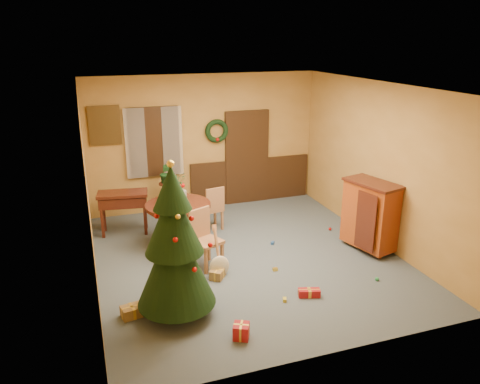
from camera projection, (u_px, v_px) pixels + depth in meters
name	position (u px, v px, depth m)	size (l,w,h in m)	color
room_envelope	(215.00, 157.00, 10.22)	(5.50, 5.50, 5.50)	#384651
dining_table	(179.00, 216.00, 8.40)	(1.17, 1.17, 0.80)	black
urn	(178.00, 197.00, 8.28)	(0.32, 0.32, 0.23)	slate
centerpiece_plant	(177.00, 182.00, 8.19)	(0.32, 0.28, 0.36)	#1E4C23
chair_near	(204.00, 236.00, 7.65)	(0.56, 0.56, 0.98)	brown
chair_far	(213.00, 207.00, 9.09)	(0.45, 0.45, 0.89)	brown
guitar	(219.00, 254.00, 7.36)	(0.33, 0.16, 0.78)	beige
plant_stand	(167.00, 196.00, 9.67)	(0.30, 0.30, 0.77)	black
stand_plant	(165.00, 173.00, 9.51)	(0.24, 0.19, 0.43)	#19471E
christmas_tree	(174.00, 245.00, 6.12)	(1.06, 1.06, 2.19)	#382111
writing_desk	(123.00, 202.00, 8.91)	(0.99, 0.60, 0.83)	black
sideboard	(370.00, 214.00, 8.19)	(0.74, 1.08, 1.26)	#601B0B
gift_a	(132.00, 311.00, 6.37)	(0.32, 0.27, 0.16)	brown
gift_b	(241.00, 331.00, 5.91)	(0.26, 0.26, 0.20)	maroon
gift_c	(218.00, 273.00, 7.39)	(0.32, 0.34, 0.15)	brown
gift_d	(309.00, 293.00, 6.87)	(0.34, 0.22, 0.11)	maroon
toy_a	(273.00, 243.00, 8.59)	(0.08, 0.05, 0.05)	#224D95
toy_b	(377.00, 279.00, 7.31)	(0.06, 0.06, 0.06)	green
toy_c	(285.00, 300.00, 6.75)	(0.08, 0.05, 0.05)	gold
toy_d	(330.00, 229.00, 9.20)	(0.06, 0.06, 0.06)	#BC100C
toy_e	(275.00, 269.00, 7.62)	(0.08, 0.05, 0.05)	yellow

